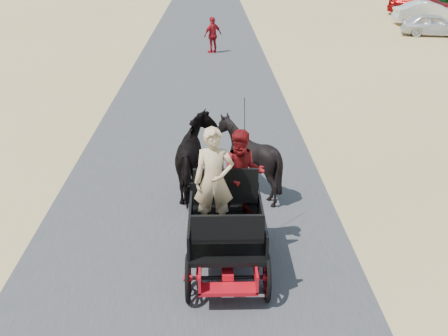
{
  "coord_description": "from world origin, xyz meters",
  "views": [
    {
      "loc": [
        0.42,
        -9.66,
        5.32
      ],
      "look_at": [
        0.65,
        0.23,
        1.2
      ],
      "focal_mm": 45.0,
      "sensor_mm": 36.0,
      "label": 1
    }
  ],
  "objects_px": {
    "pedestrian": "(213,35)",
    "car_c": "(424,5)",
    "horse_left": "(197,158)",
    "horse_right": "(248,158)",
    "carriage": "(226,249)",
    "car_a": "(435,25)",
    "car_b": "(430,13)"
  },
  "relations": [
    {
      "from": "pedestrian",
      "to": "car_c",
      "type": "xyz_separation_m",
      "value": [
        15.02,
        13.29,
        -0.14
      ]
    },
    {
      "from": "pedestrian",
      "to": "horse_left",
      "type": "bearing_deg",
      "value": 50.78
    },
    {
      "from": "horse_right",
      "to": "car_c",
      "type": "height_order",
      "value": "horse_right"
    },
    {
      "from": "carriage",
      "to": "horse_left",
      "type": "bearing_deg",
      "value": 100.39
    },
    {
      "from": "horse_left",
      "to": "car_c",
      "type": "bearing_deg",
      "value": -117.7
    },
    {
      "from": "car_a",
      "to": "car_c",
      "type": "bearing_deg",
      "value": -2.81
    },
    {
      "from": "carriage",
      "to": "car_a",
      "type": "height_order",
      "value": "car_a"
    },
    {
      "from": "horse_right",
      "to": "car_a",
      "type": "xyz_separation_m",
      "value": [
        11.89,
        20.8,
        -0.23
      ]
    },
    {
      "from": "pedestrian",
      "to": "car_b",
      "type": "xyz_separation_m",
      "value": [
        13.79,
        8.86,
        -0.13
      ]
    },
    {
      "from": "horse_right",
      "to": "pedestrian",
      "type": "distance_m",
      "value": 16.13
    },
    {
      "from": "car_b",
      "to": "car_c",
      "type": "xyz_separation_m",
      "value": [
        1.23,
        4.43,
        -0.0
      ]
    },
    {
      "from": "horse_left",
      "to": "car_c",
      "type": "height_order",
      "value": "horse_left"
    },
    {
      "from": "pedestrian",
      "to": "car_a",
      "type": "xyz_separation_m",
      "value": [
        12.57,
        4.69,
        -0.24
      ]
    },
    {
      "from": "car_a",
      "to": "pedestrian",
      "type": "bearing_deg",
      "value": 123.51
    },
    {
      "from": "horse_right",
      "to": "car_b",
      "type": "distance_m",
      "value": 28.2
    },
    {
      "from": "horse_left",
      "to": "car_b",
      "type": "xyz_separation_m",
      "value": [
        14.2,
        24.97,
        -0.12
      ]
    },
    {
      "from": "car_a",
      "to": "horse_left",
      "type": "bearing_deg",
      "value": 161.09
    },
    {
      "from": "car_b",
      "to": "car_c",
      "type": "bearing_deg",
      "value": -12.13
    },
    {
      "from": "horse_left",
      "to": "car_b",
      "type": "distance_m",
      "value": 28.73
    },
    {
      "from": "horse_left",
      "to": "car_a",
      "type": "height_order",
      "value": "horse_left"
    },
    {
      "from": "pedestrian",
      "to": "carriage",
      "type": "bearing_deg",
      "value": 52.66
    },
    {
      "from": "carriage",
      "to": "horse_right",
      "type": "xyz_separation_m",
      "value": [
        0.55,
        3.0,
        0.49
      ]
    },
    {
      "from": "car_b",
      "to": "horse_right",
      "type": "bearing_deg",
      "value": 155.67
    },
    {
      "from": "car_b",
      "to": "car_a",
      "type": "bearing_deg",
      "value": 167.08
    },
    {
      "from": "carriage",
      "to": "car_a",
      "type": "xyz_separation_m",
      "value": [
        12.44,
        23.8,
        0.26
      ]
    },
    {
      "from": "horse_left",
      "to": "car_b",
      "type": "height_order",
      "value": "horse_left"
    },
    {
      "from": "car_a",
      "to": "horse_right",
      "type": "bearing_deg",
      "value": 163.32
    },
    {
      "from": "pedestrian",
      "to": "car_a",
      "type": "bearing_deg",
      "value": 162.7
    },
    {
      "from": "car_c",
      "to": "car_b",
      "type": "bearing_deg",
      "value": -165.37
    },
    {
      "from": "carriage",
      "to": "car_b",
      "type": "relative_size",
      "value": 0.54
    },
    {
      "from": "horse_right",
      "to": "pedestrian",
      "type": "height_order",
      "value": "pedestrian"
    },
    {
      "from": "pedestrian",
      "to": "horse_right",
      "type": "bearing_deg",
      "value": 54.69
    }
  ]
}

